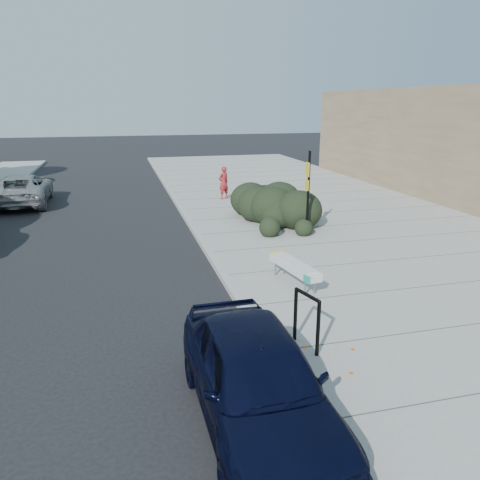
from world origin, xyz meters
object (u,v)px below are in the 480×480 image
object	(u,v)px
pedestrian	(224,183)
bike_rack	(307,315)
bench	(294,266)
suv_silver	(22,189)
sign_post	(308,189)
sedan_navy	(257,378)

from	to	relation	value
pedestrian	bike_rack	bearing A→B (deg)	55.76
bench	suv_silver	world-z (taller)	suv_silver
bench	sign_post	world-z (taller)	sign_post
sign_post	suv_silver	size ratio (longest dim) A/B	0.57
bike_rack	sedan_navy	distance (m)	2.12
bike_rack	sign_post	xyz separation A→B (m)	(2.88, 7.00, 0.95)
bench	bike_rack	size ratio (longest dim) A/B	1.86
sedan_navy	pedestrian	xyz separation A→B (m)	(2.98, 15.41, 0.18)
bench	bike_rack	bearing A→B (deg)	-116.24
sedan_navy	suv_silver	size ratio (longest dim) A/B	0.86
bench	pedestrian	xyz separation A→B (m)	(0.68, 10.86, 0.29)
bench	pedestrian	distance (m)	10.89
bike_rack	bench	bearing A→B (deg)	57.76
bike_rack	pedestrian	distance (m)	13.92
bench	suv_silver	bearing A→B (deg)	113.91
bike_rack	sedan_navy	size ratio (longest dim) A/B	0.25
bike_rack	sedan_navy	xyz separation A→B (m)	(-1.40, -1.59, -0.07)
sign_post	sedan_navy	distance (m)	9.65
sign_post	suv_silver	world-z (taller)	sign_post
suv_silver	pedestrian	bearing A→B (deg)	167.18
bench	suv_silver	size ratio (longest dim) A/B	0.40
suv_silver	bike_rack	bearing A→B (deg)	113.57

